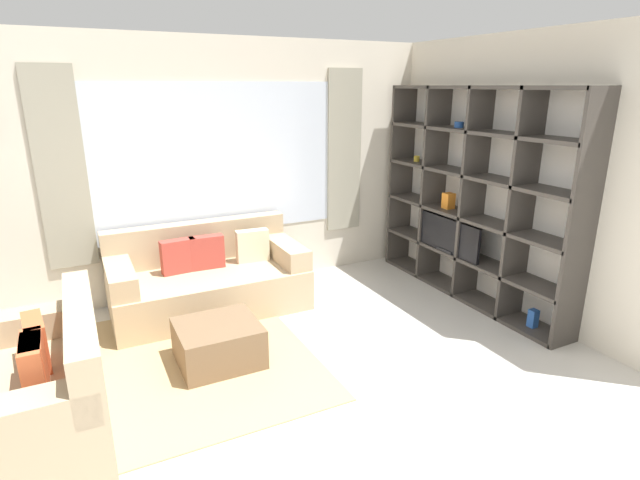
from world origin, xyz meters
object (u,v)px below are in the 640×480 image
couch_side (33,390)px  ottoman (218,343)px  couch_main (208,279)px  shelving_unit (475,197)px

couch_side → ottoman: size_ratio=2.23×
couch_main → couch_side: same height
couch_main → couch_side: size_ratio=1.30×
shelving_unit → couch_side: size_ratio=1.76×
shelving_unit → ottoman: size_ratio=3.92×
shelving_unit → couch_side: shelving_unit is taller
shelving_unit → couch_main: bearing=160.5°
shelving_unit → couch_side: (-4.16, -0.50, -0.77)m
shelving_unit → couch_main: (-2.63, 0.93, -0.78)m
couch_main → ottoman: bearing=-100.7°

